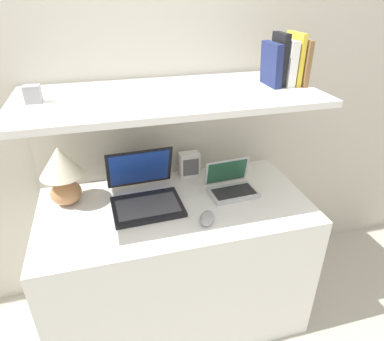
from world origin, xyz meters
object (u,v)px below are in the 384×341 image
table_lamp (62,171)px  laptop_large (145,193)px  book_brown (299,62)px  laptop_small (231,186)px  shelf_gadget (33,94)px  book_black (279,59)px  book_white (286,63)px  computer_mouse (207,218)px  book_yellow (294,59)px  router_box (189,165)px  book_navy (271,64)px

table_lamp → laptop_large: table_lamp is taller
book_brown → laptop_small: bearing=-173.9°
shelf_gadget → book_brown: bearing=-0.0°
laptop_small → book_black: 0.65m
book_white → laptop_large: bearing=-178.7°
book_brown → book_white: book_brown is taller
table_lamp → book_black: bearing=-4.6°
laptop_large → book_white: book_white is taller
computer_mouse → book_yellow: 0.83m
table_lamp → book_yellow: bearing=-4.3°
router_box → book_navy: size_ratio=0.73×
table_lamp → book_black: (1.02, -0.08, 0.47)m
table_lamp → shelf_gadget: 0.40m
book_navy → book_brown: bearing=-0.0°
book_brown → book_black: (-0.10, 0.00, 0.01)m
table_lamp → laptop_small: size_ratio=1.20×
book_yellow → computer_mouse: bearing=-152.7°
table_lamp → laptop_large: bearing=-14.9°
book_black → shelf_gadget: bearing=180.0°
book_black → book_brown: bearing=0.0°
laptop_large → book_yellow: bearing=1.2°
book_brown → book_black: 0.11m
book_white → table_lamp: bearing=175.5°
computer_mouse → book_brown: bearing=26.0°
laptop_small → router_box: bearing=126.6°
book_black → book_yellow: bearing=0.0°
laptop_large → book_brown: 0.96m
laptop_large → book_white: (0.69, 0.02, 0.58)m
laptop_large → book_brown: bearing=1.2°
laptop_large → book_navy: size_ratio=1.87×
table_lamp → computer_mouse: table_lamp is taller
laptop_large → computer_mouse: laptop_large is taller
router_box → shelf_gadget: bearing=-164.6°
book_brown → book_white: (-0.07, 0.00, -0.00)m
book_brown → book_black: book_black is taller
book_black → shelf_gadget: 1.06m
laptop_large → book_yellow: size_ratio=1.56×
computer_mouse → shelf_gadget: 0.89m
computer_mouse → book_yellow: (0.48, 0.25, 0.63)m
laptop_small → router_box: (-0.16, 0.22, 0.03)m
table_lamp → book_yellow: book_yellow is taller
laptop_small → book_yellow: size_ratio=1.10×
book_yellow → book_white: bearing=180.0°
laptop_small → book_black: book_black is taller
router_box → book_yellow: book_yellow is taller
shelf_gadget → computer_mouse: bearing=-20.8°
table_lamp → book_navy: bearing=-4.8°
laptop_large → book_yellow: (0.73, 0.02, 0.60)m
laptop_large → laptop_small: laptop_large is taller
computer_mouse → book_black: book_black is taller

